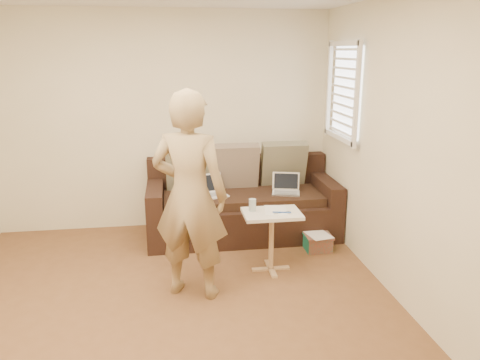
{
  "coord_description": "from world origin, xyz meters",
  "views": [
    {
      "loc": [
        0.08,
        -3.4,
        2.13
      ],
      "look_at": [
        0.8,
        1.4,
        0.78
      ],
      "focal_mm": 34.95,
      "sensor_mm": 36.0,
      "label": 1
    }
  ],
  "objects_px": {
    "drinking_glass": "(252,205)",
    "laptop_silver": "(286,194)",
    "person": "(190,196)",
    "striped_box": "(317,242)",
    "sofa": "(242,200)",
    "side_table": "(271,241)",
    "laptop_white": "(212,196)"
  },
  "relations": [
    {
      "from": "sofa",
      "to": "laptop_white",
      "type": "distance_m",
      "value": 0.38
    },
    {
      "from": "sofa",
      "to": "side_table",
      "type": "height_order",
      "value": "sofa"
    },
    {
      "from": "drinking_glass",
      "to": "striped_box",
      "type": "xyz_separation_m",
      "value": [
        0.79,
        0.34,
        -0.58
      ]
    },
    {
      "from": "sofa",
      "to": "striped_box",
      "type": "bearing_deg",
      "value": -37.42
    },
    {
      "from": "drinking_glass",
      "to": "striped_box",
      "type": "bearing_deg",
      "value": 23.47
    },
    {
      "from": "laptop_white",
      "to": "side_table",
      "type": "relative_size",
      "value": 0.54
    },
    {
      "from": "laptop_silver",
      "to": "striped_box",
      "type": "relative_size",
      "value": 1.08
    },
    {
      "from": "laptop_white",
      "to": "drinking_glass",
      "type": "height_order",
      "value": "drinking_glass"
    },
    {
      "from": "laptop_white",
      "to": "side_table",
      "type": "distance_m",
      "value": 1.05
    },
    {
      "from": "person",
      "to": "striped_box",
      "type": "bearing_deg",
      "value": -130.64
    },
    {
      "from": "laptop_silver",
      "to": "laptop_white",
      "type": "relative_size",
      "value": 0.96
    },
    {
      "from": "laptop_white",
      "to": "striped_box",
      "type": "xyz_separation_m",
      "value": [
        1.11,
        -0.49,
        -0.43
      ]
    },
    {
      "from": "laptop_white",
      "to": "striped_box",
      "type": "relative_size",
      "value": 1.13
    },
    {
      "from": "striped_box",
      "to": "person",
      "type": "bearing_deg",
      "value": -152.15
    },
    {
      "from": "sofa",
      "to": "striped_box",
      "type": "xyz_separation_m",
      "value": [
        0.75,
        -0.58,
        -0.33
      ]
    },
    {
      "from": "laptop_silver",
      "to": "side_table",
      "type": "bearing_deg",
      "value": -97.56
    },
    {
      "from": "sofa",
      "to": "laptop_white",
      "type": "height_order",
      "value": "sofa"
    },
    {
      "from": "sofa",
      "to": "side_table",
      "type": "distance_m",
      "value": 1.0
    },
    {
      "from": "side_table",
      "to": "sofa",
      "type": "bearing_deg",
      "value": 98.01
    },
    {
      "from": "laptop_silver",
      "to": "sofa",
      "type": "bearing_deg",
      "value": -178.5
    },
    {
      "from": "laptop_silver",
      "to": "side_table",
      "type": "xyz_separation_m",
      "value": [
        -0.36,
        -0.86,
        -0.21
      ]
    },
    {
      "from": "drinking_glass",
      "to": "side_table",
      "type": "bearing_deg",
      "value": -19.34
    },
    {
      "from": "laptop_white",
      "to": "person",
      "type": "height_order",
      "value": "person"
    },
    {
      "from": "drinking_glass",
      "to": "person",
      "type": "bearing_deg",
      "value": -147.03
    },
    {
      "from": "person",
      "to": "striped_box",
      "type": "relative_size",
      "value": 6.28
    },
    {
      "from": "person",
      "to": "side_table",
      "type": "xyz_separation_m",
      "value": [
        0.8,
        0.34,
        -0.62
      ]
    },
    {
      "from": "laptop_white",
      "to": "side_table",
      "type": "height_order",
      "value": "laptop_white"
    },
    {
      "from": "laptop_silver",
      "to": "person",
      "type": "relative_size",
      "value": 0.17
    },
    {
      "from": "drinking_glass",
      "to": "striped_box",
      "type": "height_order",
      "value": "drinking_glass"
    },
    {
      "from": "sofa",
      "to": "drinking_glass",
      "type": "height_order",
      "value": "sofa"
    },
    {
      "from": "laptop_white",
      "to": "person",
      "type": "bearing_deg",
      "value": -121.79
    },
    {
      "from": "drinking_glass",
      "to": "laptop_silver",
      "type": "bearing_deg",
      "value": 55.96
    }
  ]
}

